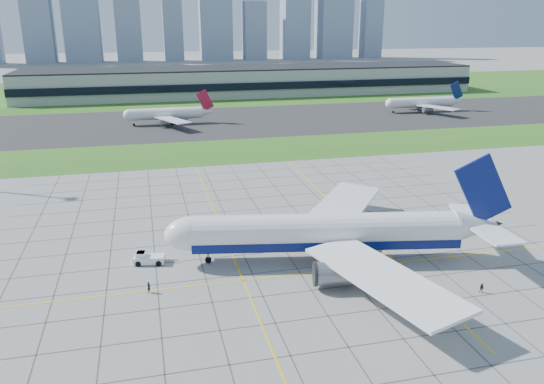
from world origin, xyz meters
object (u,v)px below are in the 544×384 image
Objects in this scene: airliner at (328,233)px; crew_far at (482,288)px; crew_near at (149,287)px; pushback_tug at (148,258)px; distant_jet_1 at (167,114)px; distant_jet_2 at (423,102)px.

airliner reaches higher than crew_far.
crew_near is 52.92m from crew_far.
crew_far is at bearing -14.14° from pushback_tug.
distant_jet_1 is 1.00× the size of distant_jet_2.
distant_jet_2 is at bearing 113.04° from crew_far.
pushback_tug is at bearing -94.64° from distant_jet_1.
crew_far is 0.04× the size of distant_jet_2.
crew_near is at bearing -79.66° from pushback_tug.
distant_jet_1 is 119.79m from distant_jet_2.
distant_jet_1 is at bearing 33.56° from crew_near.
crew_near is at bearing -94.32° from distant_jet_1.
distant_jet_2 is at bearing 1.78° from distant_jet_1.
crew_near is (-31.65, -4.75, -4.40)m from airliner.
distant_jet_2 is at bearing -3.19° from crew_near.
pushback_tug is at bearing 179.44° from airliner.
airliner is at bearing -0.56° from pushback_tug.
crew_far is at bearing -75.78° from distant_jet_1.
crew_far is 0.04× the size of distant_jet_1.
pushback_tug is 0.19× the size of distant_jet_2.
airliner is 143.10m from distant_jet_1.
distant_jet_1 is at bearing 108.96° from airliner.
distant_jet_2 is (130.73, 139.05, 3.51)m from pushback_tug.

